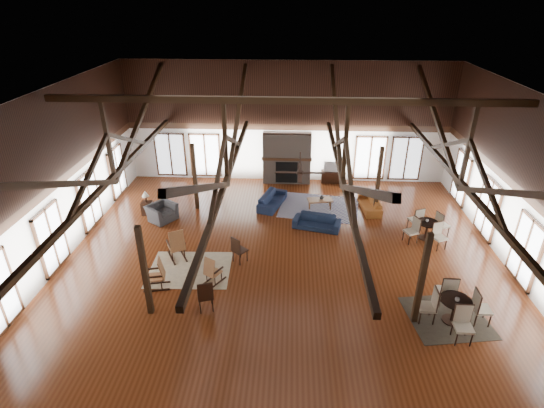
{
  "coord_description": "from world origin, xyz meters",
  "views": [
    {
      "loc": [
        0.21,
        -13.48,
        8.88
      ],
      "look_at": [
        -0.48,
        1.0,
        1.55
      ],
      "focal_mm": 28.0,
      "sensor_mm": 36.0,
      "label": 1
    }
  ],
  "objects_px": {
    "sofa_orange": "(370,204)",
    "coffee_table": "(320,200)",
    "tv_console": "(333,177)",
    "armchair": "(162,212)",
    "cafe_table_far": "(427,227)",
    "sofa_navy_left": "(272,200)",
    "cafe_table_near": "(455,306)",
    "sofa_navy_front": "(317,222)"
  },
  "relations": [
    {
      "from": "sofa_navy_left",
      "to": "coffee_table",
      "type": "height_order",
      "value": "sofa_navy_left"
    },
    {
      "from": "sofa_navy_left",
      "to": "tv_console",
      "type": "relative_size",
      "value": 1.66
    },
    {
      "from": "armchair",
      "to": "coffee_table",
      "type": "bearing_deg",
      "value": -42.58
    },
    {
      "from": "sofa_navy_left",
      "to": "tv_console",
      "type": "height_order",
      "value": "tv_console"
    },
    {
      "from": "tv_console",
      "to": "armchair",
      "type": "bearing_deg",
      "value": -150.19
    },
    {
      "from": "tv_console",
      "to": "cafe_table_near",
      "type": "bearing_deg",
      "value": -75.1
    },
    {
      "from": "coffee_table",
      "to": "cafe_table_near",
      "type": "height_order",
      "value": "cafe_table_near"
    },
    {
      "from": "armchair",
      "to": "cafe_table_far",
      "type": "distance_m",
      "value": 10.98
    },
    {
      "from": "sofa_navy_front",
      "to": "cafe_table_far",
      "type": "xyz_separation_m",
      "value": [
        4.31,
        -0.63,
        0.23
      ]
    },
    {
      "from": "coffee_table",
      "to": "tv_console",
      "type": "xyz_separation_m",
      "value": [
        0.84,
        2.96,
        -0.07
      ]
    },
    {
      "from": "sofa_navy_front",
      "to": "cafe_table_near",
      "type": "distance_m",
      "value": 6.6
    },
    {
      "from": "sofa_navy_left",
      "to": "armchair",
      "type": "distance_m",
      "value": 4.94
    },
    {
      "from": "cafe_table_near",
      "to": "sofa_navy_front",
      "type": "bearing_deg",
      "value": 125.02
    },
    {
      "from": "sofa_orange",
      "to": "cafe_table_far",
      "type": "distance_m",
      "value": 3.06
    },
    {
      "from": "sofa_orange",
      "to": "armchair",
      "type": "relative_size",
      "value": 1.66
    },
    {
      "from": "cafe_table_far",
      "to": "cafe_table_near",
      "type": "bearing_deg",
      "value": -96.29
    },
    {
      "from": "cafe_table_far",
      "to": "coffee_table",
      "type": "bearing_deg",
      "value": 148.71
    },
    {
      "from": "sofa_navy_front",
      "to": "coffee_table",
      "type": "relative_size",
      "value": 1.61
    },
    {
      "from": "sofa_navy_front",
      "to": "cafe_table_near",
      "type": "bearing_deg",
      "value": -40.83
    },
    {
      "from": "sofa_navy_front",
      "to": "sofa_orange",
      "type": "height_order",
      "value": "sofa_navy_front"
    },
    {
      "from": "coffee_table",
      "to": "tv_console",
      "type": "bearing_deg",
      "value": 64.06
    },
    {
      "from": "sofa_orange",
      "to": "tv_console",
      "type": "bearing_deg",
      "value": -159.54
    },
    {
      "from": "sofa_orange",
      "to": "cafe_table_near",
      "type": "height_order",
      "value": "cafe_table_near"
    },
    {
      "from": "cafe_table_far",
      "to": "tv_console",
      "type": "height_order",
      "value": "cafe_table_far"
    },
    {
      "from": "cafe_table_near",
      "to": "tv_console",
      "type": "height_order",
      "value": "cafe_table_near"
    },
    {
      "from": "sofa_navy_left",
      "to": "sofa_orange",
      "type": "relative_size",
      "value": 1.09
    },
    {
      "from": "armchair",
      "to": "cafe_table_far",
      "type": "height_order",
      "value": "cafe_table_far"
    },
    {
      "from": "sofa_orange",
      "to": "tv_console",
      "type": "distance_m",
      "value": 3.32
    },
    {
      "from": "sofa_orange",
      "to": "armchair",
      "type": "bearing_deg",
      "value": -85.79
    },
    {
      "from": "armchair",
      "to": "tv_console",
      "type": "relative_size",
      "value": 0.92
    },
    {
      "from": "sofa_navy_front",
      "to": "armchair",
      "type": "xyz_separation_m",
      "value": [
        -6.62,
        0.41,
        0.08
      ]
    },
    {
      "from": "sofa_navy_front",
      "to": "sofa_orange",
      "type": "distance_m",
      "value": 3.06
    },
    {
      "from": "sofa_navy_left",
      "to": "cafe_table_far",
      "type": "bearing_deg",
      "value": -94.92
    },
    {
      "from": "sofa_orange",
      "to": "coffee_table",
      "type": "xyz_separation_m",
      "value": [
        -2.24,
        0.05,
        0.1
      ]
    },
    {
      "from": "coffee_table",
      "to": "armchair",
      "type": "xyz_separation_m",
      "value": [
        -6.85,
        -1.45,
        -0.01
      ]
    },
    {
      "from": "tv_console",
      "to": "sofa_navy_front",
      "type": "bearing_deg",
      "value": -102.51
    },
    {
      "from": "armchair",
      "to": "cafe_table_far",
      "type": "xyz_separation_m",
      "value": [
        10.93,
        -1.03,
        0.15
      ]
    },
    {
      "from": "sofa_navy_left",
      "to": "sofa_orange",
      "type": "distance_m",
      "value": 4.41
    },
    {
      "from": "coffee_table",
      "to": "cafe_table_far",
      "type": "height_order",
      "value": "cafe_table_far"
    },
    {
      "from": "sofa_navy_front",
      "to": "sofa_orange",
      "type": "relative_size",
      "value": 1.05
    },
    {
      "from": "sofa_orange",
      "to": "coffee_table",
      "type": "height_order",
      "value": "sofa_orange"
    },
    {
      "from": "armchair",
      "to": "tv_console",
      "type": "height_order",
      "value": "armchair"
    }
  ]
}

